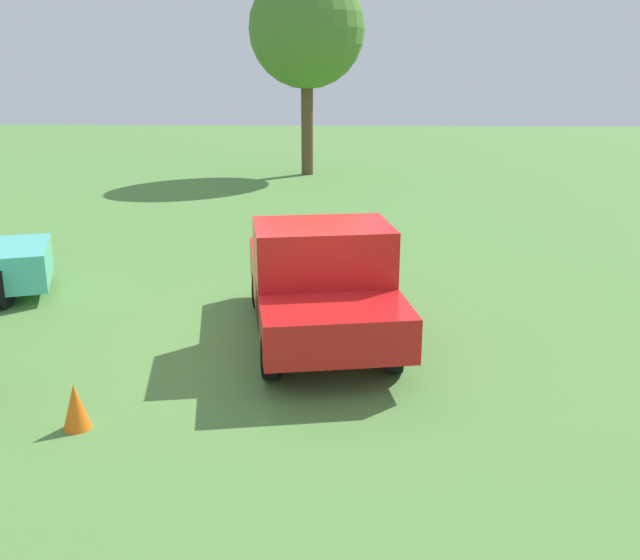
% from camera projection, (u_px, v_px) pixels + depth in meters
% --- Properties ---
extents(ground_plane, '(80.00, 80.00, 0.00)m').
position_uv_depth(ground_plane, '(289.00, 342.00, 10.77)').
color(ground_plane, '#54843D').
extents(pickup_truck, '(4.76, 2.69, 1.82)m').
position_uv_depth(pickup_truck, '(321.00, 279.00, 10.64)').
color(pickup_truck, black).
rests_on(pickup_truck, ground_plane).
extents(tree_back_left, '(4.24, 4.24, 7.39)m').
position_uv_depth(tree_back_left, '(307.00, 30.00, 25.75)').
color(tree_back_left, brown).
rests_on(tree_back_left, ground_plane).
extents(traffic_cone, '(0.32, 0.32, 0.55)m').
position_uv_depth(traffic_cone, '(76.00, 406.00, 8.13)').
color(traffic_cone, orange).
rests_on(traffic_cone, ground_plane).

